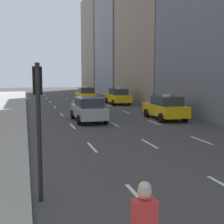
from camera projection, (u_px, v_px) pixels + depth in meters
lane_markings at (104, 118)px, 23.52m from camera, size 5.72×56.00×0.01m
taxi_lead at (86, 94)px, 37.62m from camera, size 2.02×4.40×1.87m
taxi_second at (118, 96)px, 34.32m from camera, size 2.02×4.40×1.87m
taxi_third at (165, 108)px, 22.77m from camera, size 2.02×4.40×1.87m
sedan_black_near at (88, 109)px, 21.91m from camera, size 2.02×4.83×1.70m
traffic_light_pole at (38, 110)px, 7.99m from camera, size 0.24×0.42×3.60m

